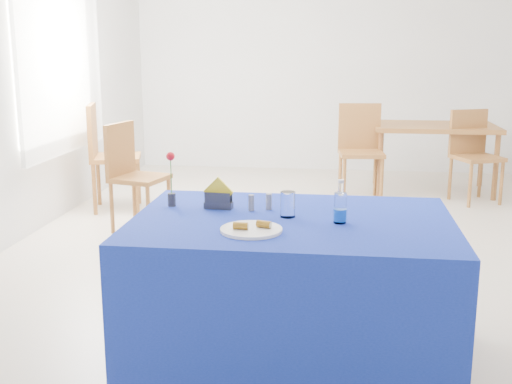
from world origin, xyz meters
TOP-DOWN VIEW (x-y plane):
  - floor at (0.00, 0.00)m, footprint 7.00×7.00m
  - room_shell at (0.00, 0.00)m, footprint 7.00×7.00m
  - window_pane at (-2.47, 0.80)m, footprint 0.04×1.50m
  - curtain at (-2.40, 0.80)m, footprint 0.04×1.75m
  - plate at (-0.25, -2.08)m, footprint 0.29×0.29m
  - drinking_glass at (-0.10, -1.80)m, footprint 0.08×0.08m
  - salt_shaker at (-0.22, -1.66)m, footprint 0.03×0.03m
  - pepper_shaker at (-0.30, -1.70)m, footprint 0.03×0.03m
  - blue_table at (-0.08, -1.83)m, footprint 1.60×1.10m
  - water_bottle at (0.16, -1.88)m, footprint 0.06×0.06m
  - napkin_holder at (-0.48, -1.67)m, footprint 0.16×0.07m
  - rose_vase at (-0.74, -1.66)m, footprint 0.05×0.05m
  - oak_table at (1.19, 2.32)m, footprint 1.32×0.85m
  - chair_bg_left at (0.37, 1.92)m, footprint 0.50×0.50m
  - chair_bg_right at (1.53, 1.93)m, footprint 0.56×0.56m
  - chair_win_a at (-1.66, 0.42)m, footprint 0.51×0.51m
  - chair_win_b at (-2.13, 1.08)m, footprint 0.58×0.58m
  - banana_pieces at (-0.25, -2.08)m, footprint 0.18×0.09m

SIDE VIEW (x-z plane):
  - floor at x=0.00m, z-range 0.00..0.00m
  - blue_table at x=-0.08m, z-range 0.00..0.76m
  - chair_win_a at x=-1.66m, z-range 0.07..1.02m
  - chair_bg_right at x=1.53m, z-range 0.07..1.03m
  - chair_bg_left at x=0.37m, z-range 0.08..1.08m
  - chair_win_b at x=-2.13m, z-range 0.08..1.13m
  - oak_table at x=1.19m, z-range 0.30..1.06m
  - plate at x=-0.25m, z-range 0.76..0.77m
  - banana_pieces at x=-0.25m, z-range 0.78..0.81m
  - salt_shaker at x=-0.22m, z-range 0.76..0.84m
  - pepper_shaker at x=-0.30m, z-range 0.76..0.84m
  - napkin_holder at x=-0.48m, z-range 0.72..0.89m
  - drinking_glass at x=-0.10m, z-range 0.76..0.89m
  - water_bottle at x=0.16m, z-range 0.72..0.94m
  - rose_vase at x=-0.74m, z-range 0.75..1.05m
  - window_pane at x=-2.47m, z-range 0.75..2.35m
  - curtain at x=-2.40m, z-range 0.62..2.48m
  - room_shell at x=0.00m, z-range -1.75..5.25m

